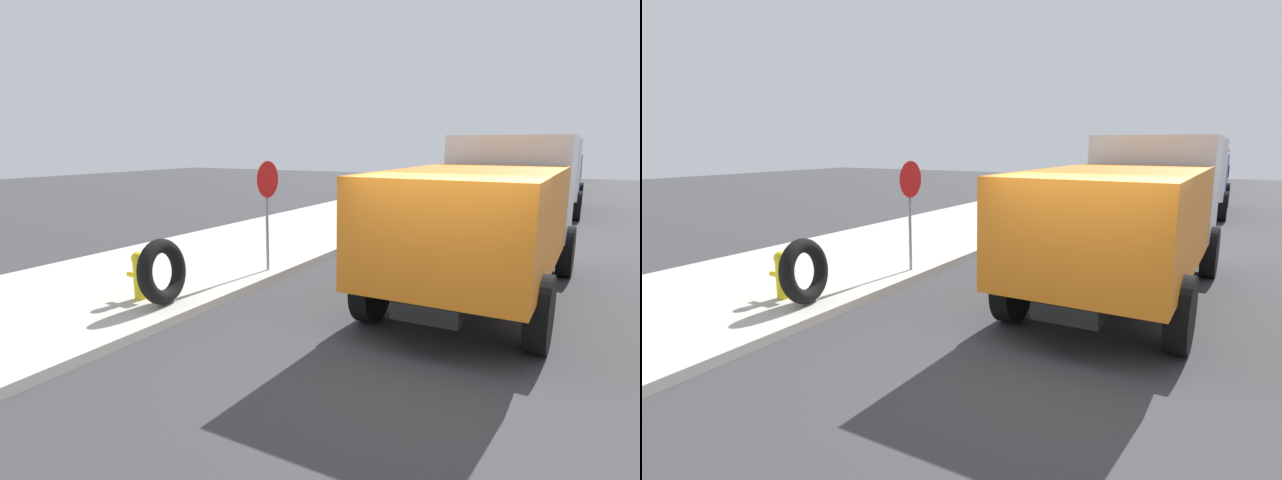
# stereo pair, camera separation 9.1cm
# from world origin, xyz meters

# --- Properties ---
(ground_plane) EXTENTS (80.00, 80.00, 0.00)m
(ground_plane) POSITION_xyz_m (0.00, 0.00, 0.00)
(ground_plane) COLOR #38383A
(sidewalk_curb) EXTENTS (36.00, 5.00, 0.15)m
(sidewalk_curb) POSITION_xyz_m (0.00, 6.50, 0.07)
(sidewalk_curb) COLOR #BCB7AD
(sidewalk_curb) RESTS_ON ground
(fire_hydrant) EXTENTS (0.24, 0.54, 0.84)m
(fire_hydrant) POSITION_xyz_m (-0.04, 5.16, 0.60)
(fire_hydrant) COLOR yellow
(fire_hydrant) RESTS_ON sidewalk_curb
(loose_tire) EXTENTS (1.15, 0.51, 1.13)m
(loose_tire) POSITION_xyz_m (-0.07, 4.59, 0.72)
(loose_tire) COLOR black
(loose_tire) RESTS_ON sidewalk_curb
(stop_sign) EXTENTS (0.76, 0.08, 2.32)m
(stop_sign) POSITION_xyz_m (2.70, 4.32, 1.76)
(stop_sign) COLOR gray
(stop_sign) RESTS_ON sidewalk_curb
(dump_truck_orange) EXTENTS (7.07, 2.96, 3.00)m
(dump_truck_orange) POSITION_xyz_m (3.68, 0.03, 1.61)
(dump_truck_orange) COLOR orange
(dump_truck_orange) RESTS_ON ground
(dump_truck_blue) EXTENTS (7.01, 2.83, 3.00)m
(dump_truck_blue) POSITION_xyz_m (16.86, -0.01, 1.61)
(dump_truck_blue) COLOR #1E3899
(dump_truck_blue) RESTS_ON ground
(dump_truck_yellow) EXTENTS (7.12, 3.08, 3.00)m
(dump_truck_yellow) POSITION_xyz_m (27.83, 0.77, 1.61)
(dump_truck_yellow) COLOR gold
(dump_truck_yellow) RESTS_ON ground
(dump_truck_red) EXTENTS (7.06, 2.95, 3.00)m
(dump_truck_red) POSITION_xyz_m (38.80, 0.48, 1.61)
(dump_truck_red) COLOR red
(dump_truck_red) RESTS_ON ground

